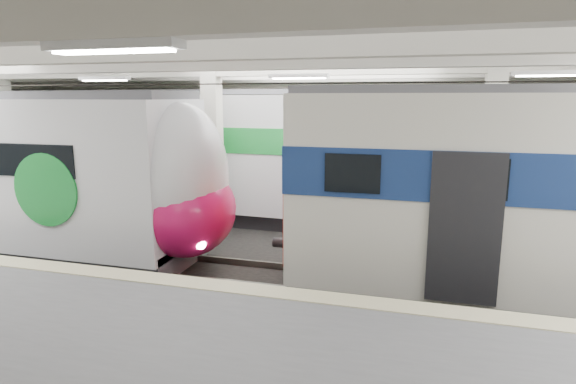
% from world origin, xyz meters
% --- Properties ---
extents(station_hall, '(36.00, 24.00, 5.75)m').
position_xyz_m(station_hall, '(0.00, -1.74, 3.24)').
color(station_hall, black).
rests_on(station_hall, ground).
extents(modern_emu, '(14.14, 2.92, 4.55)m').
position_xyz_m(modern_emu, '(-7.65, -0.00, 2.23)').
color(modern_emu, silver).
rests_on(modern_emu, ground).
extents(far_train, '(14.75, 3.57, 4.65)m').
position_xyz_m(far_train, '(-4.43, 5.50, 2.40)').
color(far_train, silver).
rests_on(far_train, ground).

